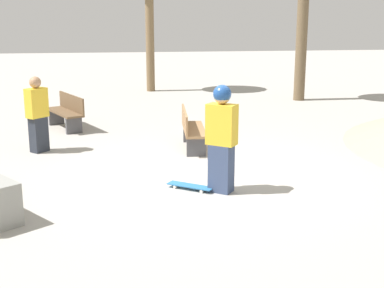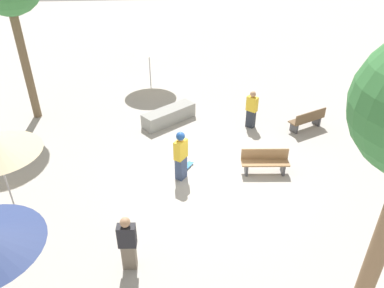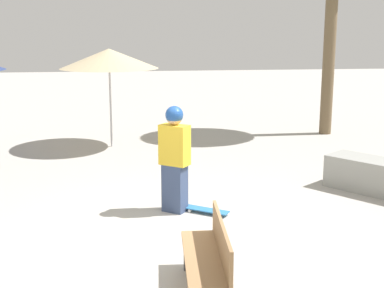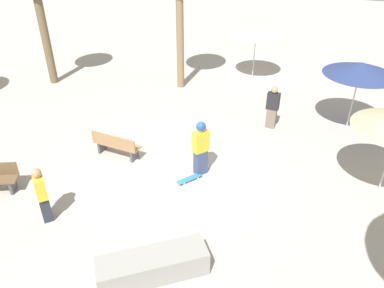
{
  "view_description": "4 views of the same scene",
  "coord_description": "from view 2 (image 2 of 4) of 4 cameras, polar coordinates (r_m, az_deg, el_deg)",
  "views": [
    {
      "loc": [
        1.41,
        9.15,
        2.88
      ],
      "look_at": [
        0.28,
        0.64,
        0.74
      ],
      "focal_mm": 50.0,
      "sensor_mm": 36.0,
      "label": 1
    },
    {
      "loc": [
        -10.25,
        1.32,
        7.61
      ],
      "look_at": [
        -0.37,
        0.6,
        1.45
      ],
      "focal_mm": 35.0,
      "sensor_mm": 36.0,
      "label": 2
    },
    {
      "loc": [
        -0.95,
        -7.45,
        2.99
      ],
      "look_at": [
        0.14,
        1.01,
        1.12
      ],
      "focal_mm": 50.0,
      "sensor_mm": 36.0,
      "label": 3
    },
    {
      "loc": [
        8.61,
        4.02,
        6.83
      ],
      "look_at": [
        -0.46,
        0.56,
        0.77
      ],
      "focal_mm": 35.0,
      "sensor_mm": 36.0,
      "label": 4
    }
  ],
  "objects": [
    {
      "name": "bystander_watching",
      "position": [
        15.43,
        9.07,
        5.22
      ],
      "size": [
        0.47,
        0.48,
        1.59
      ],
      "rotation": [
        0.0,
        0.0,
        3.97
      ],
      "color": "#282D38",
      "rests_on": "ground_plane"
    },
    {
      "name": "bench_far",
      "position": [
        15.93,
        17.17,
        3.55
      ],
      "size": [
        1.09,
        1.63,
        0.85
      ],
      "rotation": [
        0.0,
        0.0,
        5.16
      ],
      "color": "#47474C",
      "rests_on": "ground_plane"
    },
    {
      "name": "skater_main",
      "position": [
        12.1,
        -1.72,
        -1.53
      ],
      "size": [
        0.53,
        0.49,
        1.76
      ],
      "rotation": [
        0.0,
        0.0,
        5.65
      ],
      "color": "#38476B",
      "rests_on": "ground_plane"
    },
    {
      "name": "bystander_far",
      "position": [
        9.46,
        -9.77,
        -14.7
      ],
      "size": [
        0.27,
        0.45,
        1.62
      ],
      "rotation": [
        0.0,
        0.0,
        4.66
      ],
      "color": "#726656",
      "rests_on": "ground_plane"
    },
    {
      "name": "concrete_ledge",
      "position": [
        15.84,
        -3.53,
        4.35
      ],
      "size": [
        2.01,
        2.32,
        0.61
      ],
      "rotation": [
        0.0,
        0.0,
        2.23
      ],
      "color": "gray",
      "rests_on": "ground_plane"
    },
    {
      "name": "skateboard",
      "position": [
        13.01,
        -0.99,
        -3.61
      ],
      "size": [
        0.77,
        0.62,
        0.07
      ],
      "rotation": [
        0.0,
        0.0,
        5.67
      ],
      "color": "teal",
      "rests_on": "ground_plane"
    },
    {
      "name": "ground_plane",
      "position": [
        12.83,
        2.57,
        -4.52
      ],
      "size": [
        60.0,
        60.0,
        0.0
      ],
      "primitive_type": "plane",
      "color": "#ADA8A0"
    },
    {
      "name": "bench_near",
      "position": [
        12.89,
        11.04,
        -2.66
      ],
      "size": [
        0.54,
        1.62,
        0.85
      ],
      "rotation": [
        0.0,
        0.0,
        1.51
      ],
      "color": "#47474C",
      "rests_on": "ground_plane"
    },
    {
      "name": "shade_umbrella_cream",
      "position": [
        18.59,
        -6.67,
        14.92
      ],
      "size": [
        2.47,
        2.47,
        2.5
      ],
      "color": "#B7B7BC",
      "rests_on": "ground_plane"
    }
  ]
}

